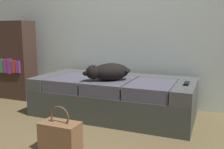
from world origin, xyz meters
TOP-DOWN VIEW (x-y plane):
  - couch at (0.00, 1.01)m, footprint 1.80×0.84m
  - dog_dark at (-0.01, 0.86)m, footprint 0.49×0.44m
  - tv_remote at (0.81, 0.96)m, footprint 0.04×0.15m
  - handbag at (-0.06, -0.00)m, footprint 0.32×0.18m
  - bookshelf at (-1.61, 1.19)m, footprint 0.56×0.30m

SIDE VIEW (x-z plane):
  - handbag at x=-0.06m, z-range -0.06..0.31m
  - couch at x=0.00m, z-range 0.00..0.43m
  - tv_remote at x=0.81m, z-range 0.43..0.45m
  - dog_dark at x=-0.01m, z-range 0.43..0.62m
  - bookshelf at x=-1.61m, z-range 0.00..1.10m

